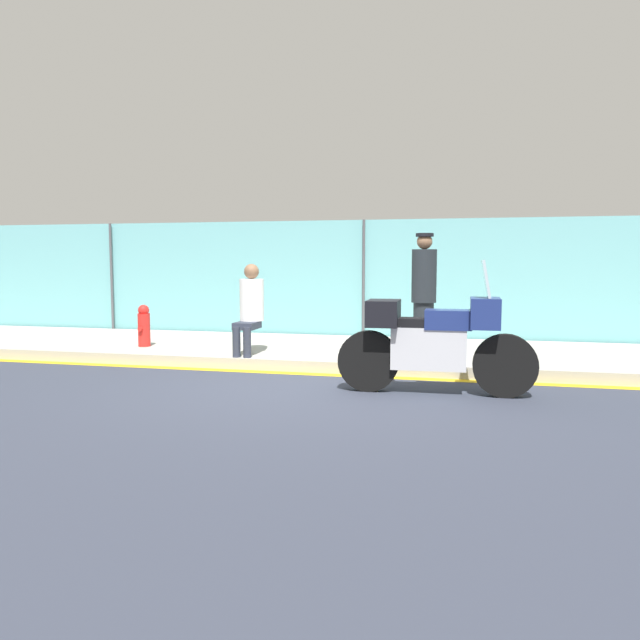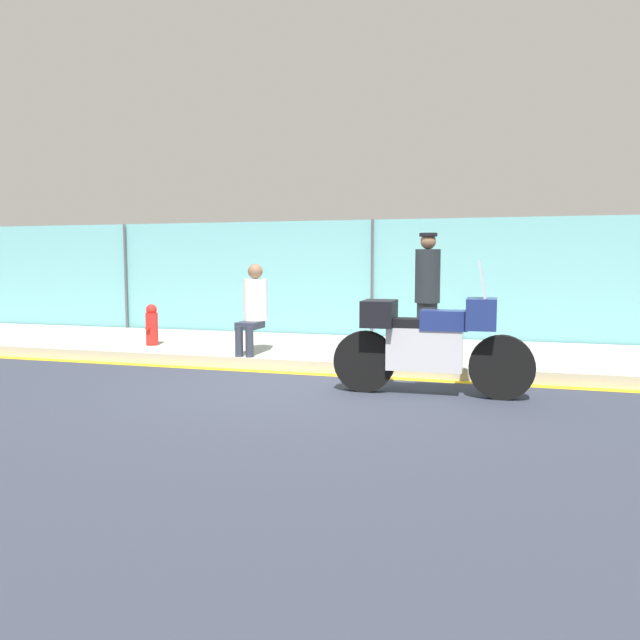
% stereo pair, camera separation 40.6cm
% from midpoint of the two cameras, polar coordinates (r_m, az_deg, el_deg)
% --- Properties ---
extents(ground_plane, '(120.00, 120.00, 0.00)m').
position_cam_midpoint_polar(ground_plane, '(7.55, 0.21, -6.15)').
color(ground_plane, '#333847').
extents(sidewalk, '(37.61, 2.99, 0.16)m').
position_cam_midpoint_polar(sidewalk, '(9.85, 4.16, -2.95)').
color(sidewalk, '#ADA89E').
rests_on(sidewalk, ground_plane).
extents(curb_paint_stripe, '(37.61, 0.18, 0.01)m').
position_cam_midpoint_polar(curb_paint_stripe, '(8.34, 1.82, -5.02)').
color(curb_paint_stripe, gold).
rests_on(curb_paint_stripe, ground_plane).
extents(storefront_fence, '(35.73, 0.16, 2.24)m').
position_cam_midpoint_polar(storefront_fence, '(11.30, 5.92, 3.42)').
color(storefront_fence, '#6BB2B7').
rests_on(storefront_fence, ground_plane).
extents(motorcycle, '(2.24, 0.52, 1.53)m').
position_cam_midpoint_polar(motorcycle, '(7.15, 11.61, -1.88)').
color(motorcycle, black).
rests_on(motorcycle, ground_plane).
extents(officer_standing, '(0.36, 0.36, 1.75)m').
position_cam_midpoint_polar(officer_standing, '(9.04, 11.06, 2.44)').
color(officer_standing, '#1E2328').
rests_on(officer_standing, sidewalk).
extents(person_seated_on_curb, '(0.35, 0.66, 1.31)m').
position_cam_midpoint_polar(person_seated_on_curb, '(9.13, -4.81, 1.47)').
color(person_seated_on_curb, '#2D3342').
rests_on(person_seated_on_curb, sidewalk).
extents(fire_hydrant, '(0.19, 0.24, 0.66)m').
position_cam_midpoint_polar(fire_hydrant, '(10.30, -14.05, -0.45)').
color(fire_hydrant, red).
rests_on(fire_hydrant, sidewalk).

